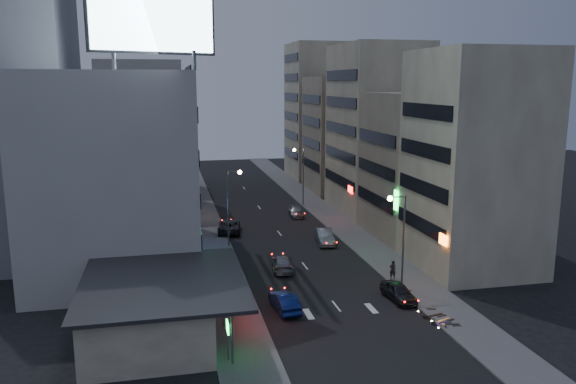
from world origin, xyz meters
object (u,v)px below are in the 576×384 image
object	(u,v)px
road_car_silver	(283,263)
scooter_black_a	(459,316)
parked_car_right_mid	(324,236)
person	(393,270)
scooter_silver_a	(449,309)
scooter_black_b	(441,305)
scooter_silver_b	(435,300)
road_car_blue	(284,302)
parked_car_right_near	(398,292)
parked_car_left	(229,226)
scooter_blue	(451,314)
parked_car_right_far	(296,211)

from	to	relation	value
road_car_silver	scooter_black_a	bearing A→B (deg)	133.11
parked_car_right_mid	person	distance (m)	12.66
scooter_silver_a	scooter_black_a	bearing A→B (deg)	167.89
parked_car_right_mid	scooter_silver_a	xyz separation A→B (m)	(3.43, -20.95, -0.03)
scooter_black_b	scooter_silver_b	size ratio (longest dim) A/B	1.06
parked_car_right_mid	person	bearing A→B (deg)	-71.05
road_car_blue	scooter_black_b	bearing A→B (deg)	159.30
scooter_silver_a	scooter_black_b	bearing A→B (deg)	-11.23
parked_car_right_near	scooter_black_a	world-z (taller)	parked_car_right_near
road_car_silver	scooter_black_a	world-z (taller)	road_car_silver
parked_car_left	scooter_blue	world-z (taller)	parked_car_left
person	scooter_black_b	size ratio (longest dim) A/B	0.82
parked_car_right_far	road_car_blue	bearing A→B (deg)	-98.92
parked_car_right_far	scooter_silver_a	distance (m)	34.06
scooter_black_b	parked_car_right_far	bearing A→B (deg)	-7.66
road_car_blue	person	bearing A→B (deg)	-161.76
parked_car_right_mid	scooter_silver_a	bearing A→B (deg)	-73.76
scooter_silver_a	scooter_silver_b	distance (m)	1.97
parked_car_right_near	road_car_silver	bearing A→B (deg)	124.98
road_car_silver	scooter_silver_a	world-z (taller)	road_car_silver
parked_car_right_near	person	bearing A→B (deg)	68.39
parked_car_right_mid	scooter_black_a	bearing A→B (deg)	-73.70
scooter_silver_a	person	bearing A→B (deg)	-17.38
parked_car_left	scooter_black_b	bearing A→B (deg)	123.23
parked_car_right_mid	road_car_blue	world-z (taller)	parked_car_right_mid
scooter_black_a	scooter_black_b	xyz separation A→B (m)	(-0.38, 1.98, 0.07)
parked_car_right_near	scooter_silver_b	world-z (taller)	parked_car_right_near
parked_car_right_near	scooter_silver_b	distance (m)	3.02
parked_car_right_mid	scooter_blue	bearing A→B (deg)	-74.59
parked_car_right_mid	parked_car_right_far	world-z (taller)	parked_car_right_mid
parked_car_right_near	scooter_black_b	distance (m)	3.91
parked_car_right_far	parked_car_right_near	bearing A→B (deg)	-81.34
scooter_black_a	scooter_silver_a	size ratio (longest dim) A/B	0.90
parked_car_left	parked_car_right_far	world-z (taller)	parked_car_left
scooter_blue	scooter_silver_b	world-z (taller)	scooter_silver_b
scooter_black_a	scooter_silver_a	world-z (taller)	scooter_silver_a
road_car_blue	scooter_blue	world-z (taller)	road_car_blue
scooter_silver_a	parked_car_right_far	bearing A→B (deg)	-16.83
road_car_silver	scooter_silver_a	size ratio (longest dim) A/B	2.33
parked_car_left	parked_car_right_far	bearing A→B (deg)	-139.15
scooter_blue	scooter_silver_b	size ratio (longest dim) A/B	0.94
scooter_silver_a	scooter_blue	bearing A→B (deg)	140.38
road_car_blue	person	size ratio (longest dim) A/B	2.56
parked_car_right_near	person	distance (m)	4.58
parked_car_right_far	person	distance (m)	25.46
parked_car_right_mid	parked_car_right_far	size ratio (longest dim) A/B	1.06
parked_car_right_near	scooter_blue	distance (m)	5.25
parked_car_right_mid	road_car_silver	world-z (taller)	parked_car_right_mid
road_car_silver	parked_car_left	bearing A→B (deg)	-68.41
road_car_blue	scooter_black_b	size ratio (longest dim) A/B	2.11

